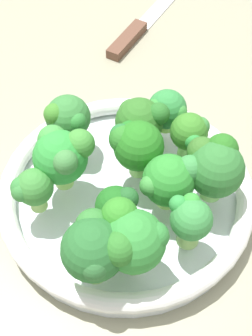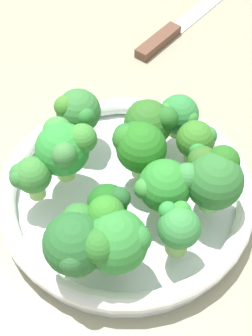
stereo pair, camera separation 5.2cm
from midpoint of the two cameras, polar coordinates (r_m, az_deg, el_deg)
name	(u,v)px [view 2 (the right image)]	position (r cm, az deg, el deg)	size (l,w,h in cm)	color
ground_plane	(107,187)	(60.71, 0.17, -2.42)	(130.00, 130.00, 2.50)	gray
bowl	(126,194)	(56.21, 2.66, -3.26)	(29.95, 29.95, 3.86)	white
broccoli_floret_0	(116,238)	(45.27, 2.13, -8.61)	(7.36, 6.29, 7.83)	#7AB355
broccoli_floret_1	(138,146)	(52.37, 4.30, 2.51)	(6.05, 5.82, 7.36)	#88BD5D
broccoli_floret_2	(30,176)	(51.49, -8.64, -1.18)	(4.08, 4.57, 5.65)	#93C25D
broccoli_floret_3	(214,177)	(50.85, 13.43, -1.25)	(6.94, 6.20, 7.60)	#85CC66
broccoli_floret_4	(196,141)	(54.62, 11.18, 2.98)	(4.87, 4.61, 6.24)	#90D86A
broccoli_floret_5	(64,147)	(51.88, -4.60, 2.33)	(7.04, 6.90, 7.71)	#A1CC63
broccoli_floret_6	(78,112)	(56.59, -3.16, 6.58)	(5.60, 5.51, 6.71)	#8CCA5C
broccoli_floret_7	(78,243)	(45.06, -2.46, -9.20)	(7.01, 6.76, 7.79)	#87BF5C
broccoli_floret_8	(178,115)	(57.99, 8.87, 6.10)	(4.92, 5.32, 5.63)	#91C156
broccoli_floret_9	(167,185)	(50.14, 7.98, -2.27)	(5.72, 7.11, 6.72)	#84BA4C
broccoli_floret_10	(149,123)	(55.97, 5.42, 5.26)	(5.94, 6.04, 6.54)	#94CF62
broccoli_floret_11	(109,206)	(48.88, 1.05, -4.75)	(5.02, 4.50, 5.67)	#9DC86D
broccoli_floret_12	(178,226)	(47.52, 9.45, -7.16)	(4.71, 4.32, 6.26)	#82B258
knife	(175,29)	(82.48, 7.81, 16.17)	(16.98, 23.32, 1.50)	silver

